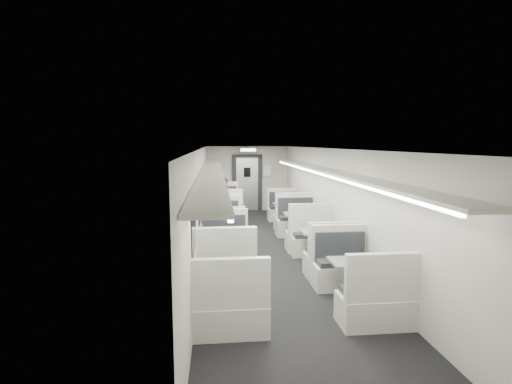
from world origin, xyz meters
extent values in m
cube|color=black|center=(0.00, 0.00, -0.06)|extent=(3.00, 12.00, 0.12)
cube|color=silver|center=(0.00, 0.00, 2.46)|extent=(3.00, 12.00, 0.12)
cube|color=#B4B3A9|center=(0.00, 6.06, 1.20)|extent=(3.00, 0.12, 2.40)
cube|color=#B4B3A9|center=(0.00, -6.06, 1.20)|extent=(3.00, 0.12, 2.40)
cube|color=#B4B3A9|center=(-1.56, 0.00, 1.20)|extent=(0.12, 12.00, 2.40)
cube|color=#B4B3A9|center=(1.56, 0.00, 1.20)|extent=(0.12, 12.00, 2.40)
cube|color=beige|center=(-1.00, 2.47, 0.24)|extent=(1.15, 0.64, 0.49)
cube|color=black|center=(-1.00, 2.50, 0.54)|extent=(1.02, 0.51, 0.11)
cube|color=beige|center=(-1.00, 2.24, 0.87)|extent=(1.15, 0.13, 0.76)
cube|color=beige|center=(-1.00, 4.17, 0.24)|extent=(1.15, 0.64, 0.49)
cube|color=black|center=(-1.00, 4.13, 0.54)|extent=(1.02, 0.51, 0.11)
cube|color=beige|center=(-1.00, 4.40, 0.87)|extent=(1.15, 0.13, 0.76)
cylinder|color=silver|center=(-1.00, 3.32, 0.38)|extent=(0.11, 0.11, 0.75)
cylinder|color=silver|center=(-1.00, 3.32, 0.02)|extent=(0.39, 0.39, 0.03)
cube|color=gray|center=(-1.00, 3.32, 0.79)|extent=(0.96, 0.65, 0.04)
cube|color=beige|center=(-1.00, 0.48, 0.21)|extent=(0.99, 0.55, 0.42)
cube|color=black|center=(-1.00, 0.51, 0.47)|extent=(0.88, 0.44, 0.09)
cube|color=beige|center=(-1.00, 0.28, 0.75)|extent=(0.99, 0.11, 0.65)
cube|color=beige|center=(-1.00, 1.94, 0.21)|extent=(0.99, 0.55, 0.42)
cube|color=black|center=(-1.00, 1.91, 0.47)|extent=(0.88, 0.44, 0.09)
cube|color=beige|center=(-1.00, 2.14, 0.75)|extent=(0.99, 0.11, 0.65)
cylinder|color=silver|center=(-1.00, 1.21, 0.32)|extent=(0.09, 0.09, 0.64)
cylinder|color=silver|center=(-1.00, 1.21, 0.01)|extent=(0.34, 0.34, 0.03)
cube|color=gray|center=(-1.00, 1.21, 0.68)|extent=(0.82, 0.56, 0.04)
cube|color=beige|center=(-1.00, -1.93, 0.22)|extent=(1.02, 0.57, 0.43)
cube|color=black|center=(-1.00, -1.90, 0.48)|extent=(0.90, 0.45, 0.10)
cube|color=beige|center=(-1.00, -2.13, 0.77)|extent=(1.02, 0.12, 0.67)
cube|color=beige|center=(-1.00, -0.42, 0.22)|extent=(1.02, 0.57, 0.43)
cube|color=black|center=(-1.00, -0.45, 0.48)|extent=(0.90, 0.45, 0.10)
cube|color=beige|center=(-1.00, -0.22, 0.77)|extent=(1.02, 0.12, 0.67)
cylinder|color=silver|center=(-1.00, -1.18, 0.33)|extent=(0.10, 0.10, 0.66)
cylinder|color=silver|center=(-1.00, -1.18, 0.01)|extent=(0.35, 0.35, 0.03)
cube|color=gray|center=(-1.00, -1.18, 0.70)|extent=(0.85, 0.58, 0.04)
cube|color=beige|center=(-1.00, -3.66, 0.21)|extent=(1.00, 0.56, 0.42)
cube|color=black|center=(-1.00, -3.64, 0.47)|extent=(0.89, 0.44, 0.09)
cube|color=beige|center=(-1.00, -3.87, 0.75)|extent=(1.00, 0.11, 0.66)
cube|color=beige|center=(-1.00, -2.19, 0.21)|extent=(1.00, 0.56, 0.42)
cube|color=black|center=(-1.00, -2.22, 0.47)|extent=(0.89, 0.44, 0.09)
cube|color=beige|center=(-1.00, -1.99, 0.75)|extent=(1.00, 0.11, 0.66)
cylinder|color=silver|center=(-1.00, -2.93, 0.33)|extent=(0.09, 0.09, 0.65)
cylinder|color=silver|center=(-1.00, -2.93, 0.01)|extent=(0.34, 0.34, 0.03)
cube|color=gray|center=(-1.00, -2.93, 0.69)|extent=(0.83, 0.57, 0.04)
cube|color=beige|center=(1.00, 2.53, 0.20)|extent=(0.96, 0.53, 0.41)
cube|color=black|center=(1.00, 2.56, 0.45)|extent=(0.85, 0.43, 0.09)
cube|color=beige|center=(1.00, 2.33, 0.73)|extent=(0.96, 0.11, 0.63)
cube|color=beige|center=(1.00, 3.94, 0.20)|extent=(0.96, 0.53, 0.41)
cube|color=black|center=(1.00, 3.92, 0.45)|extent=(0.85, 0.43, 0.09)
cube|color=beige|center=(1.00, 4.14, 0.73)|extent=(0.96, 0.11, 0.63)
cylinder|color=silver|center=(1.00, 3.24, 0.31)|extent=(0.09, 0.09, 0.63)
cylinder|color=silver|center=(1.00, 3.24, 0.01)|extent=(0.33, 0.33, 0.03)
cube|color=gray|center=(1.00, 3.24, 0.66)|extent=(0.80, 0.54, 0.04)
cube|color=beige|center=(1.00, 0.24, 0.23)|extent=(1.07, 0.59, 0.45)
cube|color=black|center=(1.00, 0.27, 0.50)|extent=(0.95, 0.47, 0.10)
cube|color=beige|center=(1.00, 0.03, 0.81)|extent=(1.07, 0.12, 0.70)
cube|color=beige|center=(1.00, 1.81, 0.23)|extent=(1.07, 0.59, 0.45)
cube|color=black|center=(1.00, 1.78, 0.50)|extent=(0.95, 0.47, 0.10)
cube|color=beige|center=(1.00, 2.03, 0.81)|extent=(1.07, 0.12, 0.70)
cylinder|color=silver|center=(1.00, 1.03, 0.35)|extent=(0.10, 0.10, 0.69)
cylinder|color=silver|center=(1.00, 1.03, 0.02)|extent=(0.36, 0.36, 0.03)
cube|color=gray|center=(1.00, 1.03, 0.73)|extent=(0.89, 0.60, 0.04)
cube|color=beige|center=(1.00, -1.56, 0.21)|extent=(1.00, 0.56, 0.43)
cube|color=black|center=(1.00, -1.53, 0.47)|extent=(0.89, 0.44, 0.09)
cube|color=beige|center=(1.00, -1.76, 0.76)|extent=(1.00, 0.11, 0.66)
cube|color=beige|center=(1.00, -0.08, 0.21)|extent=(1.00, 0.56, 0.43)
cube|color=black|center=(1.00, -0.11, 0.47)|extent=(0.89, 0.44, 0.09)
cube|color=beige|center=(1.00, 0.12, 0.76)|extent=(1.00, 0.11, 0.66)
cylinder|color=silver|center=(1.00, -0.82, 0.33)|extent=(0.09, 0.09, 0.65)
cylinder|color=silver|center=(1.00, -0.82, 0.01)|extent=(0.34, 0.34, 0.03)
cube|color=gray|center=(1.00, -0.82, 0.69)|extent=(0.83, 0.57, 0.04)
cube|color=beige|center=(1.00, -3.64, 0.21)|extent=(1.00, 0.56, 0.42)
cube|color=black|center=(1.00, -3.61, 0.47)|extent=(0.89, 0.44, 0.09)
cube|color=beige|center=(1.00, -3.84, 0.75)|extent=(1.00, 0.11, 0.66)
cube|color=beige|center=(1.00, -2.17, 0.21)|extent=(1.00, 0.56, 0.42)
cube|color=black|center=(1.00, -2.20, 0.47)|extent=(0.89, 0.44, 0.09)
cube|color=beige|center=(1.00, -1.97, 0.75)|extent=(1.00, 0.11, 0.66)
cylinder|color=silver|center=(1.00, -2.91, 0.33)|extent=(0.09, 0.09, 0.65)
cylinder|color=silver|center=(1.00, -2.91, 0.01)|extent=(0.34, 0.34, 0.03)
cube|color=gray|center=(1.00, -2.91, 0.69)|extent=(0.83, 0.57, 0.04)
imported|color=black|center=(-0.94, 2.47, 0.79)|extent=(0.59, 0.40, 1.58)
cube|color=black|center=(-1.49, 3.40, 1.35)|extent=(0.02, 1.18, 0.84)
cube|color=black|center=(-1.49, 1.20, 1.35)|extent=(0.02, 1.18, 0.84)
cube|color=black|center=(-1.49, -1.00, 1.35)|extent=(0.02, 1.18, 0.84)
cube|color=black|center=(-1.49, -3.20, 1.35)|extent=(0.02, 1.18, 0.84)
cube|color=beige|center=(-1.26, -0.30, 1.92)|extent=(0.46, 10.40, 0.05)
cube|color=white|center=(-1.06, -0.30, 1.87)|extent=(0.05, 10.20, 0.04)
cube|color=beige|center=(1.26, -0.30, 1.92)|extent=(0.46, 10.40, 0.05)
cube|color=white|center=(1.06, -0.30, 1.87)|extent=(0.05, 10.20, 0.04)
cube|color=black|center=(0.00, 5.94, 1.05)|extent=(1.10, 0.10, 2.10)
cube|color=silver|center=(0.00, 5.91, 1.00)|extent=(0.80, 0.05, 1.95)
cube|color=black|center=(0.00, 5.87, 1.45)|extent=(0.25, 0.02, 0.35)
cube|color=black|center=(0.00, 5.45, 2.28)|extent=(0.62, 0.10, 0.16)
cube|color=white|center=(0.00, 5.39, 2.28)|extent=(0.54, 0.02, 0.10)
cube|color=silver|center=(0.75, 5.92, 1.50)|extent=(0.32, 0.02, 0.40)
camera|label=1|loc=(-1.19, -8.75, 2.53)|focal=28.00mm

